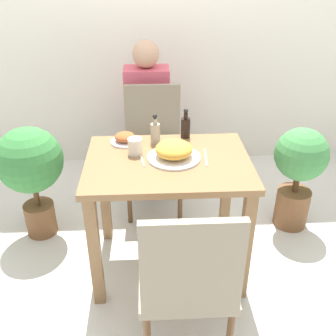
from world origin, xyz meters
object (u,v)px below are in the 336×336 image
chair_near (188,279)px  potted_plant_right (299,169)px  drink_cup (135,146)px  sauce_bottle (155,132)px  side_plate (125,138)px  condiment_bottle (186,126)px  person_figure (148,117)px  food_plate (174,151)px  chair_far (153,142)px  potted_plant_left (31,167)px

chair_near → potted_plant_right: bearing=-129.6°
drink_cup → sauce_bottle: size_ratio=0.51×
chair_near → side_plate: size_ratio=5.30×
sauce_bottle → potted_plant_right: bearing=8.9°
chair_near → condiment_bottle: (0.07, 0.95, 0.29)m
chair_near → person_figure: size_ratio=0.78×
food_plate → chair_far: bearing=98.6°
food_plate → side_plate: size_ratio=1.70×
food_plate → condiment_bottle: condiment_bottle is taller
chair_far → food_plate: chair_far is taller
potted_plant_right → person_figure: 1.21m
drink_cup → condiment_bottle: condiment_bottle is taller
food_plate → sauce_bottle: bearing=115.8°
potted_plant_left → potted_plant_right: size_ratio=1.06×
food_plate → potted_plant_right: food_plate is taller
chair_far → drink_cup: chair_far is taller
chair_far → side_plate: bearing=-110.1°
person_figure → sauce_bottle: bearing=-86.8°
chair_far → potted_plant_left: size_ratio=1.16×
sauce_bottle → side_plate: bearing=175.0°
chair_far → drink_cup: size_ratio=9.71×
chair_far → potted_plant_left: bearing=-156.8°
potted_plant_left → potted_plant_right: bearing=0.2°
food_plate → potted_plant_left: size_ratio=0.37×
food_plate → person_figure: size_ratio=0.25×
chair_near → potted_plant_right: (0.85, 1.03, -0.06)m
condiment_bottle → person_figure: person_figure is taller
drink_cup → potted_plant_left: 0.78m
side_plate → potted_plant_right: (1.14, 0.13, -0.31)m
sauce_bottle → condiment_bottle: (0.18, 0.08, 0.00)m
potted_plant_left → condiment_bottle: bearing=-3.9°
side_plate → sauce_bottle: size_ratio=0.94×
sauce_bottle → person_figure: 0.84m
sauce_bottle → potted_plant_right: size_ratio=0.25×
side_plate → person_figure: bearing=80.5°
chair_near → potted_plant_left: chair_near is taller
chair_far → chair_near: bearing=-84.9°
condiment_bottle → potted_plant_right: size_ratio=0.25×
sauce_bottle → potted_plant_right: 1.04m
food_plate → potted_plant_right: bearing=21.9°
potted_plant_right → chair_near: bearing=-129.6°
drink_cup → potted_plant_left: drink_cup is taller
side_plate → potted_plant_left: size_ratio=0.22×
side_plate → condiment_bottle: (0.36, 0.06, 0.04)m
sauce_bottle → condiment_bottle: bearing=22.6°
food_plate → sauce_bottle: sauce_bottle is taller
side_plate → potted_plant_right: 1.19m
chair_far → condiment_bottle: 0.54m
condiment_bottle → drink_cup: bearing=-144.9°
chair_far → condiment_bottle: condiment_bottle is taller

